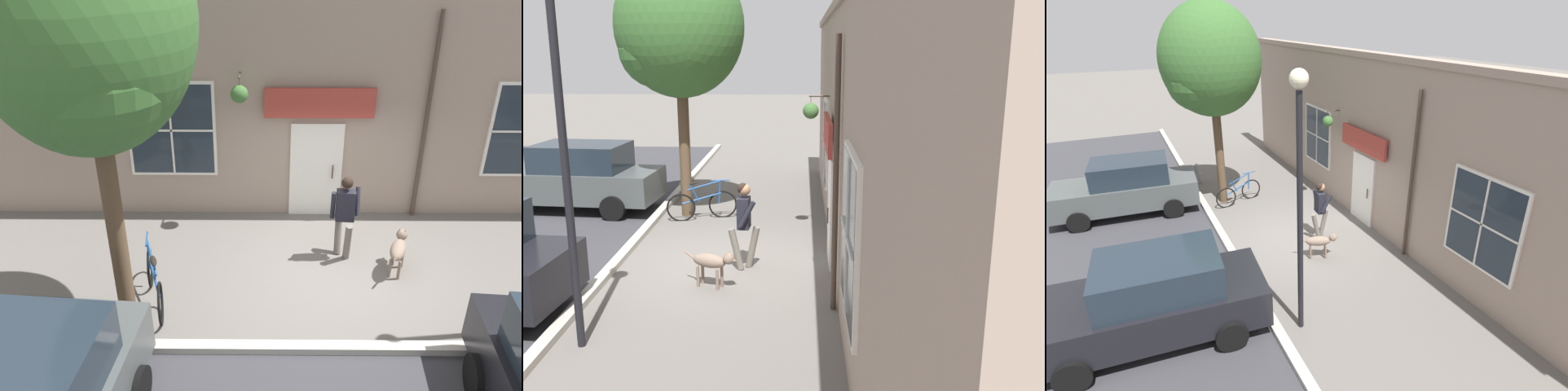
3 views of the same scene
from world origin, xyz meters
TOP-DOWN VIEW (x-y plane):
  - ground_plane at (0.00, 0.00)m, footprint 90.00×90.00m
  - storefront_facade at (-2.34, 0.01)m, footprint 0.95×18.00m
  - pedestrian_walking at (-0.52, 0.30)m, footprint 0.61×0.57m
  - dog_on_leash at (-0.05, 1.24)m, footprint 1.01×0.49m
  - street_tree_by_curb at (1.39, -3.34)m, footprint 3.06×2.75m
  - leaning_bicycle at (0.85, -3.01)m, footprint 1.68×0.51m
  - parked_car_nearest_curb at (4.22, -3.79)m, footprint 4.43×2.21m
  - street_lamp at (1.50, 3.38)m, footprint 0.32×0.32m
  - fire_hydrant at (1.75, -5.40)m, footprint 0.34×0.20m

SIDE VIEW (x-z plane):
  - ground_plane at x=0.00m, z-range 0.00..0.00m
  - leaning_bicycle at x=0.85m, z-range -0.12..0.88m
  - fire_hydrant at x=1.75m, z-range 0.01..0.78m
  - dog_on_leash at x=-0.05m, z-range 0.12..0.83m
  - parked_car_nearest_curb at x=4.22m, z-range 0.00..1.75m
  - pedestrian_walking at x=-0.52m, z-range 0.17..1.85m
  - storefront_facade at x=-2.34m, z-range 0.00..4.94m
  - street_lamp at x=1.50m, z-range 0.76..5.83m
  - street_tree_by_curb at x=1.39m, z-range 1.35..7.66m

